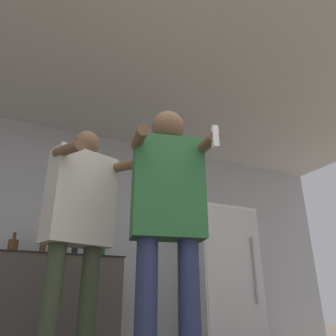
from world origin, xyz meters
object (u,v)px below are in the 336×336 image
Objects in this scene: bottle_dark_rum at (43,245)px; person_man_side at (79,220)px; bottle_clear_vodka at (101,250)px; bottle_red_label at (75,248)px; bottle_green_wine at (55,247)px; person_woman_foreground at (168,211)px; refrigerator at (218,278)px; bottle_short_whiskey at (13,246)px.

person_man_side reaches higher than bottle_dark_rum.
bottle_red_label is (-0.28, 0.00, -0.00)m from bottle_clear_vodka.
person_woman_foreground reaches higher than bottle_green_wine.
bottle_dark_rum is 1.09× the size of bottle_red_label.
person_woman_foreground is (-1.43, -1.66, 0.26)m from refrigerator.
person_woman_foreground is at bearing -75.50° from bottle_green_wine.
person_woman_foreground reaches higher than refrigerator.
bottle_short_whiskey is 0.14× the size of person_man_side.
person_woman_foreground reaches higher than bottle_red_label.
bottle_green_wine is at bearing 180.00° from bottle_clear_vodka.
refrigerator is 1.72m from bottle_red_label.
bottle_short_whiskey is at bearing 180.00° from bottle_clear_vodka.
refrigerator is 5.61× the size of bottle_clear_vodka.
bottle_short_whiskey is at bearing -180.00° from bottle_red_label.
bottle_short_whiskey is 0.60m from bottle_red_label.
person_woman_foreground reaches higher than bottle_dark_rum.
bottle_green_wine is 0.20m from bottle_red_label.
bottle_red_label is 0.17× the size of person_man_side.
refrigerator is 2.30m from bottle_short_whiskey.
bottle_green_wine is 0.14× the size of person_woman_foreground.
refrigerator is 2.27m from person_man_side.
bottle_green_wine is at bearing -0.00° from bottle_dark_rum.
person_man_side is (0.11, -1.33, -0.01)m from bottle_dark_rum.
bottle_short_whiskey is at bearing 115.78° from person_woman_foreground.
person_woman_foreground is at bearing -64.22° from bottle_short_whiskey.
person_woman_foreground is (-0.02, -1.78, 0.00)m from bottle_clear_vodka.
bottle_clear_vodka is at bearing 174.99° from refrigerator.
bottle_green_wine is 1.03× the size of bottle_short_whiskey.
person_man_side reaches higher than bottle_clear_vodka.
bottle_clear_vodka is (0.48, 0.00, 0.00)m from bottle_green_wine.
bottle_clear_vodka is 0.28m from bottle_red_label.
bottle_green_wine is 0.89× the size of bottle_clear_vodka.
bottle_green_wine is at bearing 0.00° from bottle_short_whiskey.
refrigerator reaches higher than bottle_dark_rum.
person_man_side is (-0.47, 0.45, -0.00)m from person_woman_foreground.
bottle_clear_vodka is 0.16× the size of person_woman_foreground.
bottle_dark_rum is at bearing 180.00° from bottle_green_wine.
refrigerator is 5.13× the size of bottle_dark_rum.
bottle_green_wine is 0.15× the size of person_man_side.
bottle_red_label is at bearing 81.16° from person_man_side.
person_woman_foreground reaches higher than bottle_clear_vodka.
bottle_dark_rum is at bearing 176.49° from refrigerator.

